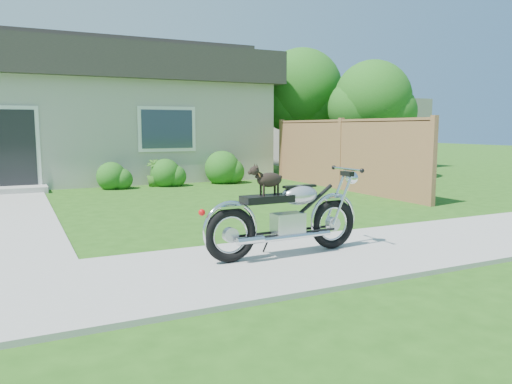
# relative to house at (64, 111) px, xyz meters

# --- Properties ---
(ground) EXTENTS (80.00, 80.00, 0.00)m
(ground) POSITION_rel_house_xyz_m (0.00, -11.99, -2.16)
(ground) COLOR #235114
(ground) RESTS_ON ground
(sidewalk) EXTENTS (24.00, 2.20, 0.04)m
(sidewalk) POSITION_rel_house_xyz_m (0.00, -11.99, -2.14)
(sidewalk) COLOR #9E9B93
(sidewalk) RESTS_ON ground
(walkway) EXTENTS (1.20, 8.00, 0.03)m
(walkway) POSITION_rel_house_xyz_m (-1.50, -6.99, -2.14)
(walkway) COLOR #9E9B93
(walkway) RESTS_ON ground
(house) EXTENTS (12.60, 7.03, 4.50)m
(house) POSITION_rel_house_xyz_m (0.00, 0.00, 0.00)
(house) COLOR beige
(house) RESTS_ON ground
(fence) EXTENTS (0.12, 6.62, 1.90)m
(fence) POSITION_rel_house_xyz_m (6.30, -6.24, -1.22)
(fence) COLOR #A36D49
(fence) RESTS_ON ground
(tree_near) EXTENTS (2.55, 2.48, 3.80)m
(tree_near) POSITION_rel_house_xyz_m (9.08, -4.29, 0.28)
(tree_near) COLOR #3D2B1C
(tree_near) RESTS_ON ground
(tree_far) EXTENTS (2.93, 2.92, 4.47)m
(tree_far) POSITION_rel_house_xyz_m (8.05, -1.59, 0.71)
(tree_far) COLOR #3D2B1C
(tree_far) RESTS_ON ground
(shrub_row) EXTENTS (10.48, 1.04, 1.04)m
(shrub_row) POSITION_rel_house_xyz_m (-0.29, -3.49, -1.76)
(shrub_row) COLOR #215B18
(shrub_row) RESTS_ON ground
(potted_plant_right) EXTENTS (0.56, 0.56, 0.77)m
(potted_plant_right) POSITION_rel_house_xyz_m (1.98, -3.44, -1.77)
(potted_plant_right) COLOR #2C601A
(potted_plant_right) RESTS_ON ground
(motorcycle_with_dog) EXTENTS (2.22, 0.60, 1.14)m
(motorcycle_with_dog) POSITION_rel_house_xyz_m (1.51, -11.81, -1.61)
(motorcycle_with_dog) COLOR black
(motorcycle_with_dog) RESTS_ON sidewalk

